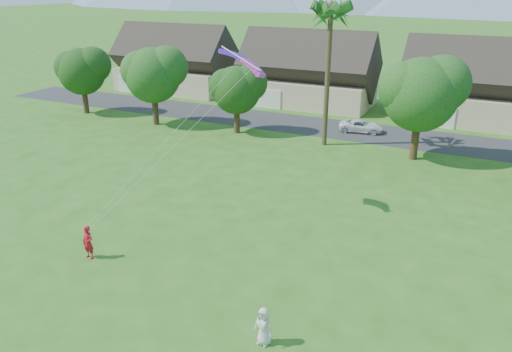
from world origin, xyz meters
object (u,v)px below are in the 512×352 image
Objects in this scene: watcher at (264,326)px; parafoil_kite at (244,60)px; parked_car at (361,126)px; kite_flyer at (88,242)px.

parafoil_kite is (-6.59, 11.32, 8.83)m from watcher.
watcher is at bearing 178.06° from parked_car.
parafoil_kite is at bearing 67.35° from kite_flyer.
parafoil_kite reaches higher than watcher.
watcher reaches higher than parked_car.
parked_car is at bearing 81.64° from kite_flyer.
watcher is 0.40× the size of parked_car.
watcher is 15.80m from parafoil_kite.
kite_flyer is 30.95m from parked_car.
kite_flyer is at bearing 177.33° from watcher.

